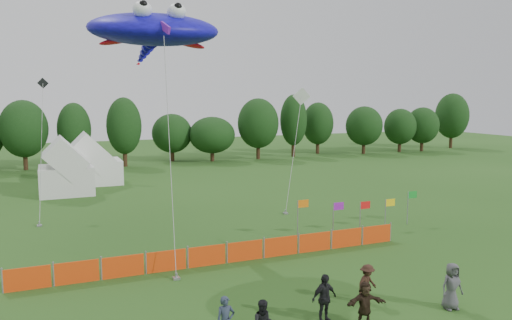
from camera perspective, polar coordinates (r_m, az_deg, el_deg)
name	(u,v)px	position (r m, az deg, el deg)	size (l,w,h in m)	color
ground	(316,312)	(20.16, 6.86, -16.91)	(160.00, 160.00, 0.00)	#234C16
treeline	(145,130)	(61.96, -12.58, 3.36)	(104.57, 8.78, 8.36)	#382314
tent_left	(66,171)	(45.22, -20.88, -1.18)	(4.40, 4.40, 3.88)	silver
tent_right	(93,164)	(49.56, -18.17, -0.47)	(5.23, 4.18, 3.69)	white
barrier_fence	(226,253)	(25.22, -3.44, -10.60)	(19.90, 0.06, 1.00)	#DD3D0C
flag_row	(360,210)	(31.13, 11.80, -5.56)	(8.73, 0.78, 2.25)	gray
spectator_c	(367,284)	(21.00, 12.59, -13.65)	(1.03, 0.59, 1.60)	black
spectator_d	(324,298)	(19.07, 7.80, -15.39)	(1.07, 0.45, 1.82)	black
spectator_e	(452,286)	(21.37, 21.46, -13.27)	(0.90, 0.59, 1.84)	#46464B
spectator_f	(365,303)	(19.16, 12.35, -15.72)	(1.50, 0.48, 1.62)	black
stingray_kite	(153,31)	(28.02, -11.66, 14.23)	(7.23, 14.55, 12.94)	#160ED2
small_kite_white	(298,122)	(37.82, 4.83, 4.39)	(3.77, 3.69, 8.94)	white
small_kite_dark	(41,141)	(37.43, -23.31, 2.04)	(1.17, 6.18, 9.60)	black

